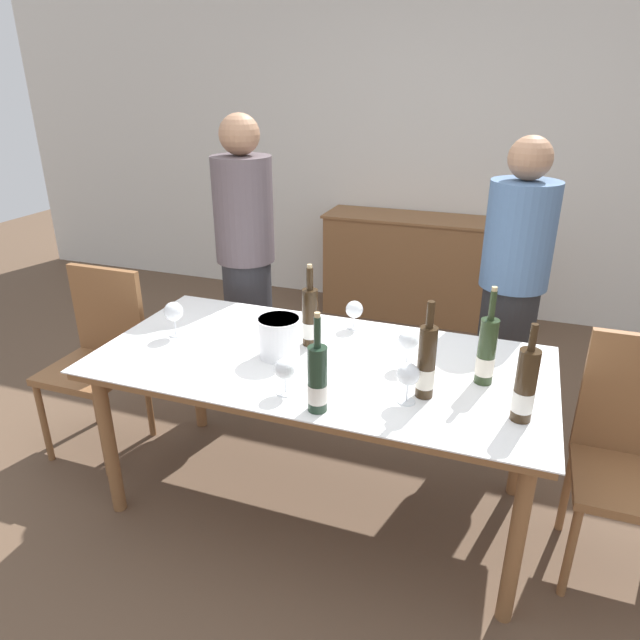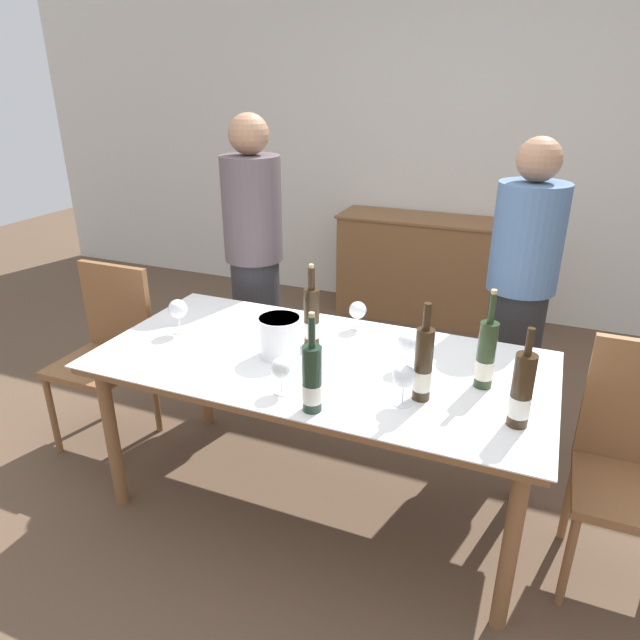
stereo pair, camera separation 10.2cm
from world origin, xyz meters
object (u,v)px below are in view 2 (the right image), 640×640
object	(u,v)px
wine_bottle_0	(423,366)
chair_right_end	(637,456)
wine_bottle_2	(486,356)
wine_glass_4	(281,369)
ice_bucket	(280,335)
person_host	(255,266)
wine_glass_3	(408,344)
chair_left_end	(108,344)
wine_glass_1	(178,309)
wine_glass_0	(404,377)
wine_glass_2	(358,311)
wine_bottle_1	(312,318)
person_guest_left	(518,305)
wine_bottle_3	(521,392)
dining_table	(320,373)
wine_bottle_4	(312,380)
sideboard_cabinet	(423,268)

from	to	relation	value
wine_bottle_0	chair_right_end	world-z (taller)	wine_bottle_0
wine_bottle_2	wine_glass_4	distance (m)	0.77
ice_bucket	wine_bottle_0	xyz separation A→B (m)	(0.64, -0.12, 0.04)
person_host	wine_glass_3	bearing A→B (deg)	-32.89
chair_left_end	wine_glass_4	bearing A→B (deg)	-18.00
wine_bottle_0	wine_glass_1	distance (m)	1.19
wine_glass_0	chair_right_end	world-z (taller)	chair_right_end
wine_glass_2	wine_glass_0	bearing A→B (deg)	-57.08
ice_bucket	wine_bottle_1	size ratio (longest dim) A/B	0.49
chair_left_end	person_guest_left	xyz separation A→B (m)	(1.98, 0.74, 0.25)
wine_bottle_3	chair_right_end	size ratio (longest dim) A/B	0.37
wine_glass_3	dining_table	bearing A→B (deg)	-170.07
wine_glass_2	chair_left_end	world-z (taller)	chair_left_end
wine_bottle_4	wine_glass_3	world-z (taller)	wine_bottle_4
dining_table	chair_left_end	bearing A→B (deg)	175.96
wine_glass_4	chair_right_end	distance (m)	1.37
dining_table	wine_glass_4	distance (m)	0.35
wine_bottle_2	wine_glass_1	bearing A→B (deg)	-178.87
sideboard_cabinet	chair_right_end	xyz separation A→B (m)	(1.35, -2.33, 0.13)
sideboard_cabinet	wine_glass_3	bearing A→B (deg)	-79.04
wine_glass_1	chair_left_end	world-z (taller)	chair_left_end
sideboard_cabinet	person_host	world-z (taller)	person_host
ice_bucket	wine_bottle_1	bearing A→B (deg)	61.23
wine_glass_1	chair_left_end	xyz separation A→B (m)	(-0.54, 0.08, -0.31)
wine_glass_2	sideboard_cabinet	bearing A→B (deg)	93.89
wine_bottle_1	chair_left_end	size ratio (longest dim) A/B	0.39
sideboard_cabinet	wine_glass_3	world-z (taller)	wine_glass_3
wine_glass_2	wine_glass_3	size ratio (longest dim) A/B	0.86
wine_glass_0	wine_glass_4	distance (m)	0.45
chair_right_end	wine_bottle_1	bearing A→B (deg)	178.76
wine_bottle_4	wine_glass_3	bearing A→B (deg)	62.32
ice_bucket	chair_left_end	size ratio (longest dim) A/B	0.19
sideboard_cabinet	wine_glass_4	xyz separation A→B (m)	(0.07, -2.73, 0.43)
wine_glass_1	chair_left_end	distance (m)	0.63
wine_glass_0	person_host	size ratio (longest dim) A/B	0.09
wine_bottle_2	wine_glass_3	distance (m)	0.31
chair_left_end	person_host	bearing A→B (deg)	51.92
chair_left_end	person_guest_left	world-z (taller)	person_guest_left
sideboard_cabinet	dining_table	world-z (taller)	sideboard_cabinet
wine_glass_2	wine_glass_3	distance (m)	0.44
person_host	wine_bottle_2	bearing A→B (deg)	-27.71
ice_bucket	wine_bottle_3	distance (m)	1.00
ice_bucket	wine_glass_3	size ratio (longest dim) A/B	1.17
dining_table	wine_glass_1	world-z (taller)	wine_glass_1
wine_glass_2	person_guest_left	size ratio (longest dim) A/B	0.08
dining_table	ice_bucket	bearing A→B (deg)	-170.11
wine_bottle_3	person_host	world-z (taller)	person_host
wine_glass_4	wine_bottle_3	bearing A→B (deg)	7.65
wine_bottle_0	dining_table	bearing A→B (deg)	162.15
dining_table	wine_glass_2	xyz separation A→B (m)	(0.04, 0.36, 0.16)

